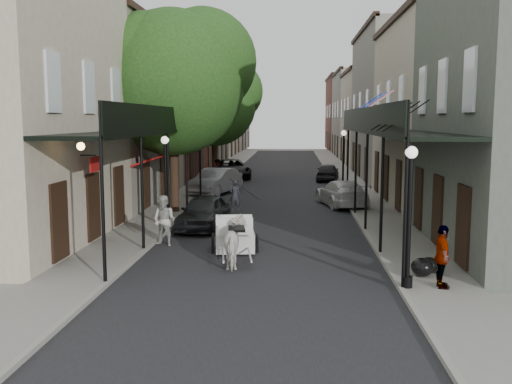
% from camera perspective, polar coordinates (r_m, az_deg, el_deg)
% --- Properties ---
extents(ground, '(140.00, 140.00, 0.00)m').
position_cam_1_polar(ground, '(17.41, 0.04, -7.72)').
color(ground, gray).
rests_on(ground, ground).
extents(road, '(8.00, 90.00, 0.01)m').
position_cam_1_polar(road, '(37.07, 2.07, 0.32)').
color(road, black).
rests_on(road, ground).
extents(sidewalk_left, '(2.20, 90.00, 0.12)m').
position_cam_1_polar(sidewalk_left, '(37.54, -5.58, 0.47)').
color(sidewalk_left, gray).
rests_on(sidewalk_left, ground).
extents(sidewalk_right, '(2.20, 90.00, 0.12)m').
position_cam_1_polar(sidewalk_right, '(37.25, 9.78, 0.34)').
color(sidewalk_right, gray).
rests_on(sidewalk_right, ground).
extents(building_row_left, '(5.00, 80.00, 10.50)m').
position_cam_1_polar(building_row_left, '(47.78, -8.00, 8.13)').
color(building_row_left, '#BFB299').
rests_on(building_row_left, ground).
extents(building_row_right, '(5.00, 80.00, 10.50)m').
position_cam_1_polar(building_row_right, '(47.38, 13.03, 8.02)').
color(building_row_right, gray).
rests_on(building_row_right, ground).
extents(gallery_left, '(2.20, 18.05, 4.88)m').
position_cam_1_polar(gallery_left, '(24.48, -10.18, 6.12)').
color(gallery_left, black).
rests_on(gallery_left, sidewalk_left).
extents(gallery_right, '(2.20, 18.05, 4.88)m').
position_cam_1_polar(gallery_right, '(24.04, 12.69, 6.04)').
color(gallery_right, black).
rests_on(gallery_right, sidewalk_right).
extents(tree_near, '(7.31, 6.80, 9.63)m').
position_cam_1_polar(tree_near, '(27.54, -7.45, 11.36)').
color(tree_near, '#382619').
rests_on(tree_near, sidewalk_left).
extents(tree_far, '(6.45, 6.00, 8.61)m').
position_cam_1_polar(tree_far, '(41.32, -3.69, 9.13)').
color(tree_far, '#382619').
rests_on(tree_far, sidewalk_left).
extents(lamppost_right_near, '(0.32, 0.32, 3.71)m').
position_cam_1_polar(lamppost_right_near, '(15.28, 15.08, -2.23)').
color(lamppost_right_near, black).
rests_on(lamppost_right_near, sidewalk_right).
extents(lamppost_left, '(0.32, 0.32, 3.71)m').
position_cam_1_polar(lamppost_left, '(23.49, -9.02, 1.20)').
color(lamppost_left, black).
rests_on(lamppost_left, sidewalk_left).
extents(lamppost_right_far, '(0.32, 0.32, 3.71)m').
position_cam_1_polar(lamppost_right_far, '(34.99, 8.72, 3.19)').
color(lamppost_right_far, black).
rests_on(lamppost_right_far, sidewalk_right).
extents(horse, '(1.06, 1.90, 1.52)m').
position_cam_1_polar(horse, '(17.60, -1.94, -5.01)').
color(horse, white).
rests_on(horse, ground).
extents(carriage, '(1.74, 2.39, 2.55)m').
position_cam_1_polar(carriage, '(19.88, -2.18, -2.91)').
color(carriage, black).
rests_on(carriage, ground).
extents(pedestrian_walking, '(1.07, 0.95, 1.82)m').
position_cam_1_polar(pedestrian_walking, '(20.62, -9.17, -2.85)').
color(pedestrian_walking, '#ADADA3').
rests_on(pedestrian_walking, ground).
extents(pedestrian_sidewalk_left, '(1.17, 1.13, 1.61)m').
position_cam_1_polar(pedestrian_sidewalk_left, '(39.98, -3.84, 2.15)').
color(pedestrian_sidewalk_left, gray).
rests_on(pedestrian_sidewalk_left, sidewalk_left).
extents(pedestrian_sidewalk_right, '(0.47, 1.00, 1.67)m').
position_cam_1_polar(pedestrian_sidewalk_right, '(15.69, 18.13, -6.17)').
color(pedestrian_sidewalk_right, gray).
rests_on(pedestrian_sidewalk_right, sidewalk_right).
extents(car_left_near, '(2.06, 4.22, 1.39)m').
position_cam_1_polar(car_left_near, '(23.67, -5.25, -2.01)').
color(car_left_near, black).
rests_on(car_left_near, ground).
extents(car_left_mid, '(2.95, 4.99, 1.55)m').
position_cam_1_polar(car_left_mid, '(34.40, -4.08, 1.06)').
color(car_left_mid, '#98989D').
rests_on(car_left_mid, ground).
extents(car_left_far, '(3.56, 5.63, 1.45)m').
position_cam_1_polar(car_left_far, '(43.62, -2.41, 2.32)').
color(car_left_far, black).
rests_on(car_left_far, ground).
extents(car_right_near, '(2.83, 4.98, 1.36)m').
position_cam_1_polar(car_right_near, '(29.99, 8.55, -0.11)').
color(car_right_near, silver).
rests_on(car_right_near, ground).
extents(car_right_far, '(1.95, 3.97, 1.30)m').
position_cam_1_polar(car_right_far, '(42.09, 7.19, 1.99)').
color(car_right_far, black).
rests_on(car_right_far, ground).
extents(trash_bags, '(0.89, 1.04, 0.53)m').
position_cam_1_polar(trash_bags, '(16.98, 16.54, -7.13)').
color(trash_bags, black).
rests_on(trash_bags, sidewalk_right).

